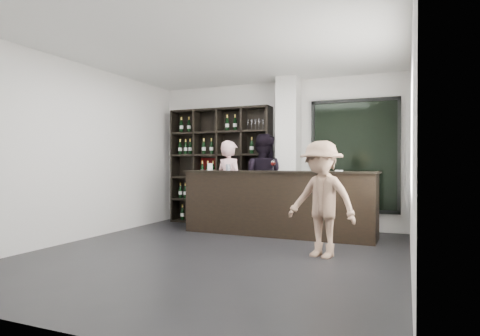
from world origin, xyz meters
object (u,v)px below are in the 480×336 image
at_px(taster_pink, 230,186).
at_px(customer, 322,199).
at_px(wine_shelf, 220,166).
at_px(tasting_counter, 277,203).
at_px(taster_black, 263,182).

relative_size(taster_pink, customer, 1.08).
height_order(wine_shelf, customer, wine_shelf).
bearing_deg(taster_pink, tasting_counter, -166.32).
bearing_deg(wine_shelf, tasting_counter, -28.52).
bearing_deg(taster_pink, wine_shelf, -31.33).
distance_m(taster_black, customer, 2.40).
bearing_deg(taster_pink, taster_black, -121.48).
xyz_separation_m(wine_shelf, customer, (2.55, -2.17, -0.42)).
bearing_deg(tasting_counter, wine_shelf, 152.74).
xyz_separation_m(tasting_counter, taster_pink, (-0.97, 0.13, 0.28)).
relative_size(tasting_counter, customer, 2.20).
bearing_deg(taster_black, customer, 131.18).
height_order(wine_shelf, taster_pink, wine_shelf).
bearing_deg(tasting_counter, taster_black, 131.89).
distance_m(tasting_counter, taster_pink, 1.02).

